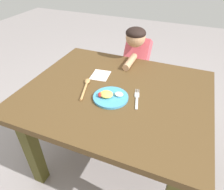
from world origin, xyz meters
name	(u,v)px	position (x,y,z in m)	size (l,w,h in m)	color
ground_plane	(115,159)	(0.00, 0.00, 0.00)	(8.00, 8.00, 0.00)	gray
dining_table	(116,105)	(0.00, 0.00, 0.59)	(1.16, 0.97, 0.71)	#4F381D
plate	(111,97)	(0.00, -0.09, 0.72)	(0.21, 0.21, 0.04)	#4396C3
fork	(137,99)	(0.15, -0.04, 0.71)	(0.07, 0.20, 0.01)	silver
spoon	(86,86)	(-0.20, -0.04, 0.72)	(0.09, 0.23, 0.02)	#B6844C
person	(136,75)	(-0.03, 0.58, 0.50)	(0.20, 0.45, 0.97)	navy
napkin	(100,75)	(-0.17, 0.13, 0.71)	(0.12, 0.14, 0.00)	white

